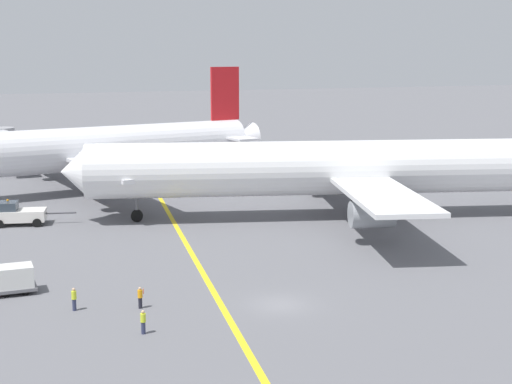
% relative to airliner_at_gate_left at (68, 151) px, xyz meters
% --- Properties ---
extents(ground_plane, '(600.00, 600.00, 0.00)m').
position_rel_airliner_at_gate_left_xyz_m(ground_plane, '(9.15, -49.77, -5.64)').
color(ground_plane, slate).
extents(taxiway_stripe, '(15.38, 119.14, 0.01)m').
position_rel_airliner_at_gate_left_xyz_m(taxiway_stripe, '(6.16, -39.77, -5.63)').
color(taxiway_stripe, yellow).
rests_on(taxiway_stripe, ground).
extents(airliner_at_gate_left, '(55.59, 44.92, 16.04)m').
position_rel_airliner_at_gate_left_xyz_m(airliner_at_gate_left, '(0.00, 0.00, 0.00)').
color(airliner_at_gate_left, silver).
rests_on(airliner_at_gate_left, ground).
extents(airliner_being_pushed, '(57.76, 43.25, 16.36)m').
position_rel_airliner_at_gate_left_xyz_m(airliner_being_pushed, '(25.78, -24.39, -0.13)').
color(airliner_being_pushed, white).
rests_on(airliner_being_pushed, ground).
extents(pushback_tug, '(8.64, 3.97, 2.81)m').
position_rel_airliner_at_gate_left_xyz_m(pushback_tug, '(-7.25, -16.17, -4.45)').
color(pushback_tug, white).
rests_on(pushback_tug, ground).
extents(gse_container_dolly_flat, '(3.25, 2.27, 2.15)m').
position_rel_airliner_at_gate_left_xyz_m(gse_container_dolly_flat, '(-8.84, -40.35, -4.46)').
color(gse_container_dolly_flat, slate).
rests_on(gse_container_dolly_flat, ground).
extents(ground_crew_wing_walker_right, '(0.36, 0.36, 1.61)m').
position_rel_airliner_at_gate_left_xyz_m(ground_crew_wing_walker_right, '(-1.40, -52.09, -4.80)').
color(ground_crew_wing_walker_right, '#2D3351').
rests_on(ground_crew_wing_walker_right, ground).
extents(ground_crew_ramp_agent_by_cones, '(0.47, 0.36, 1.58)m').
position_rel_airliner_at_gate_left_xyz_m(ground_crew_ramp_agent_by_cones, '(-0.56, -47.05, -4.82)').
color(ground_crew_ramp_agent_by_cones, black).
rests_on(ground_crew_ramp_agent_by_cones, ground).
extents(ground_crew_marshaller_foreground, '(0.36, 0.36, 1.67)m').
position_rel_airliner_at_gate_left_xyz_m(ground_crew_marshaller_foreground, '(-5.06, -45.92, -4.77)').
color(ground_crew_marshaller_foreground, '#2D3351').
rests_on(ground_crew_marshaller_foreground, ground).
extents(jet_bridge, '(4.36, 18.47, 5.98)m').
position_rel_airliner_at_gate_left_xyz_m(jet_bridge, '(-6.63, 24.71, -1.43)').
color(jet_bridge, '#B7B7BC').
rests_on(jet_bridge, ground).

